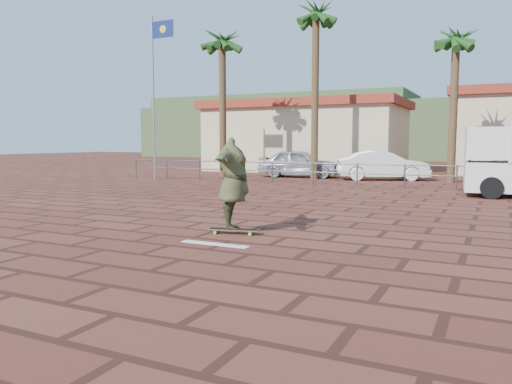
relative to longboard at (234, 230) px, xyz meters
The scene contains 14 objects.
ground 0.55m from the longboard, 166.31° to the left, with size 120.00×120.00×0.00m, color #5E2C1F.
paint_stripe 1.09m from the longboard, 80.79° to the right, with size 1.40×0.22×0.01m, color white.
guardrail 12.15m from the longboard, 92.48° to the left, with size 24.06×0.06×1.00m.
flagpole 15.90m from the longboard, 133.06° to the left, with size 1.30×0.10×8.00m.
palm_far_left 17.19m from the longboard, 120.50° to the left, with size 2.40×2.40×8.25m.
palm_left 17.41m from the longboard, 103.12° to the left, with size 2.40×2.40×9.45m.
palm_center 17.10m from the longboard, 79.23° to the left, with size 2.40×2.40×7.75m.
building_west 23.17m from the longboard, 106.43° to the left, with size 12.60×7.60×4.50m.
hill_front 50.22m from the longboard, 90.60° to the left, with size 70.00×18.00×6.00m, color #384C28.
hill_back 60.61m from the longboard, 111.87° to the left, with size 35.00×14.00×8.00m, color #384C28.
longboard is the anchor object (origin of this frame).
skateboarder 0.98m from the longboard, 90.00° to the left, with size 2.36×0.64×1.92m, color #404425.
car_silver 16.82m from the longboard, 106.29° to the left, with size 1.78×4.42×1.51m, color #A1A4A8.
car_white 16.08m from the longboard, 90.96° to the left, with size 1.56×4.47×1.47m, color white.
Camera 1 is at (5.46, -9.19, 1.94)m, focal length 35.00 mm.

